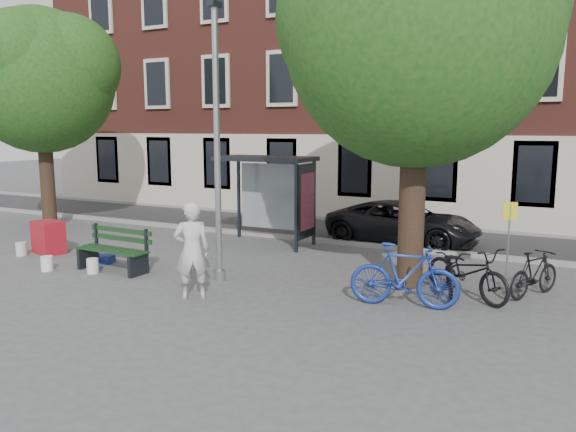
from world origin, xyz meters
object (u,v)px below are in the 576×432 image
(bike_a, at_px, (467,272))
(red_stand, at_px, (48,237))
(bike_b, at_px, (404,275))
(painter, at_px, (192,251))
(bike_d, at_px, (534,274))
(lamppost, at_px, (217,158))
(car_dark, at_px, (403,222))
(bus_shelter, at_px, (279,181))
(bench, at_px, (114,252))
(bike_c, at_px, (451,270))
(notice_sign, at_px, (509,225))

(bike_a, height_order, red_stand, bike_a)
(bike_b, bearing_deg, painter, 100.13)
(painter, bearing_deg, bike_d, 170.40)
(lamppost, relative_size, car_dark, 1.35)
(bike_d, bearing_deg, bus_shelter, 11.74)
(lamppost, xyz_separation_m, bench, (-2.78, -0.42, -2.32))
(bike_d, relative_size, red_stand, 1.80)
(lamppost, distance_m, bike_d, 7.14)
(bus_shelter, height_order, bike_d, bus_shelter)
(lamppost, distance_m, painter, 2.30)
(bike_a, bearing_deg, car_dark, 61.47)
(bus_shelter, distance_m, car_dark, 3.97)
(painter, height_order, bike_d, painter)
(bike_b, height_order, bike_c, bike_b)
(car_dark, bearing_deg, painter, 164.97)
(bench, distance_m, red_stand, 3.08)
(bench, height_order, car_dark, car_dark)
(bench, xyz_separation_m, bike_b, (7.06, 0.39, 0.17))
(bus_shelter, distance_m, bike_a, 6.74)
(notice_sign, bearing_deg, red_stand, 176.12)
(bike_d, xyz_separation_m, red_stand, (-12.29, -1.64, -0.04))
(bus_shelter, relative_size, bench, 1.43)
(bench, bearing_deg, bus_shelter, 66.89)
(lamppost, distance_m, red_stand, 6.25)
(bus_shelter, bearing_deg, red_stand, -143.10)
(bike_c, distance_m, notice_sign, 2.10)
(bike_d, height_order, notice_sign, notice_sign)
(bike_c, bearing_deg, bus_shelter, 139.69)
(lamppost, relative_size, bench, 3.06)
(car_dark, distance_m, red_stand, 10.22)
(bus_shelter, xyz_separation_m, bike_c, (5.52, -2.79, -1.42))
(car_dark, relative_size, notice_sign, 2.52)
(bike_a, relative_size, bike_b, 1.01)
(bike_b, xyz_separation_m, notice_sign, (1.58, 3.04, 0.65))
(bike_d, bearing_deg, bike_c, 47.80)
(lamppost, xyz_separation_m, bike_a, (5.28, 1.12, -2.23))
(bike_b, bearing_deg, bike_a, -50.06)
(painter, bearing_deg, red_stand, -52.27)
(bus_shelter, relative_size, notice_sign, 1.59)
(bus_shelter, bearing_deg, car_dark, 30.32)
(bike_d, distance_m, car_dark, 5.68)
(painter, xyz_separation_m, bench, (-3.07, 1.00, -0.53))
(bike_a, xyz_separation_m, bike_d, (1.22, 0.73, -0.07))
(bike_a, relative_size, bike_c, 1.12)
(bike_d, relative_size, car_dark, 0.36)
(bike_a, bearing_deg, bench, 133.82)
(bike_c, bearing_deg, painter, -162.94)
(bike_b, distance_m, car_dark, 6.24)
(bike_a, xyz_separation_m, red_stand, (-11.07, -0.91, -0.11))
(painter, distance_m, red_stand, 6.32)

